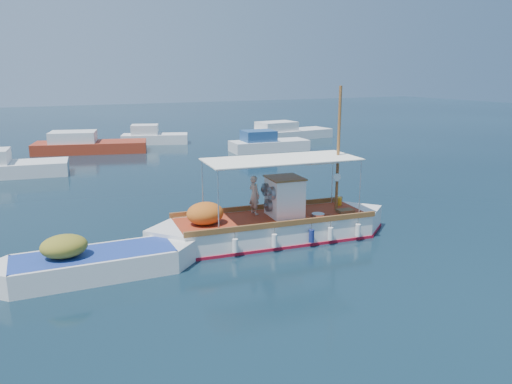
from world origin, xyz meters
name	(u,v)px	position (x,y,z in m)	size (l,w,h in m)	color
ground	(268,237)	(0.00, 0.00, 0.00)	(160.00, 160.00, 0.00)	black
fishing_caique	(271,226)	(-0.02, -0.27, 0.49)	(9.18, 3.24, 5.63)	white
dinghy	(93,265)	(-6.35, -0.86, 0.33)	(6.43, 1.99, 1.57)	white
bg_boat_nw	(0,168)	(-8.87, 16.43, 0.49)	(7.25, 3.36, 1.80)	silver
bg_boat_n	(87,146)	(-3.00, 23.51, 0.49)	(8.57, 4.81, 1.80)	maroon
bg_boat_ne	(267,145)	(9.42, 18.11, 0.49)	(6.09, 2.70, 1.80)	silver
bg_boat_e	(286,134)	(14.16, 23.57, 0.49)	(8.44, 3.26, 1.80)	silver
bg_boat_far_n	(153,138)	(2.66, 25.95, 0.49)	(5.76, 3.64, 1.80)	silver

